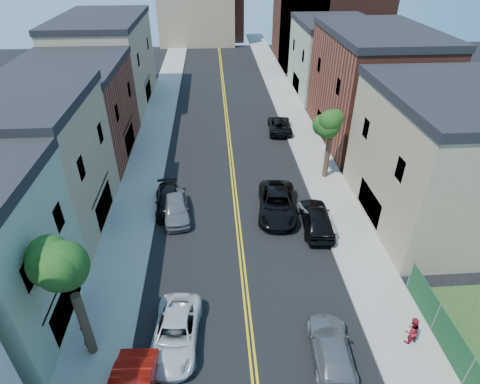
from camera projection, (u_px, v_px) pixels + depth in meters
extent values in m
cube|color=gray|center=(154.00, 134.00, 41.28)|extent=(3.20, 100.00, 0.15)
cube|color=gray|center=(301.00, 129.00, 42.20)|extent=(3.20, 100.00, 0.15)
cube|color=gray|center=(170.00, 133.00, 41.38)|extent=(0.30, 100.00, 0.15)
cube|color=gray|center=(285.00, 130.00, 42.10)|extent=(0.30, 100.00, 0.15)
cube|color=#998466|center=(27.00, 170.00, 25.96)|extent=(9.00, 10.00, 9.00)
cube|color=brown|center=(75.00, 114.00, 35.43)|extent=(9.00, 12.00, 8.00)
cube|color=#998466|center=(107.00, 64.00, 46.72)|extent=(9.00, 16.00, 9.50)
cube|color=#998466|center=(441.00, 163.00, 26.77)|extent=(9.00, 12.00, 9.00)
cube|color=brown|center=(371.00, 89.00, 38.20)|extent=(9.00, 14.00, 10.00)
cube|color=gray|center=(332.00, 60.00, 50.31)|extent=(9.00, 12.00, 8.50)
cube|color=#4C2319|center=(328.00, 22.00, 62.94)|extent=(16.00, 14.00, 12.00)
cube|color=#998466|center=(196.00, 10.00, 73.38)|extent=(14.00, 8.00, 12.00)
cube|color=brown|center=(217.00, 12.00, 77.50)|extent=(10.00, 8.00, 10.00)
cylinder|color=#3D2F1E|center=(85.00, 325.00, 18.42)|extent=(0.44, 0.44, 3.96)
sphere|color=#193D10|center=(62.00, 256.00, 16.06)|extent=(5.20, 5.20, 5.20)
sphere|color=#193D10|center=(66.00, 242.00, 15.20)|extent=(3.90, 3.90, 3.90)
sphere|color=#193D10|center=(56.00, 257.00, 16.75)|extent=(3.64, 3.64, 3.64)
cylinder|color=#3D2F1E|center=(327.00, 158.00, 32.84)|extent=(0.44, 0.44, 3.52)
sphere|color=#193D10|center=(333.00, 116.00, 30.80)|extent=(4.40, 4.40, 4.40)
sphere|color=#193D10|center=(341.00, 107.00, 30.07)|extent=(3.30, 3.30, 3.30)
sphere|color=#193D10|center=(325.00, 119.00, 31.38)|extent=(3.08, 3.08, 3.08)
imported|color=silver|center=(176.00, 333.00, 19.72)|extent=(2.70, 5.15, 1.38)
imported|color=slate|center=(176.00, 208.00, 28.70)|extent=(2.44, 4.81, 1.57)
imported|color=black|center=(168.00, 201.00, 29.67)|extent=(2.25, 4.74, 1.34)
imported|color=slate|center=(331.00, 350.00, 18.93)|extent=(2.30, 4.89, 1.38)
imported|color=black|center=(317.00, 218.00, 27.52)|extent=(2.32, 5.14, 1.71)
imported|color=#93969A|center=(316.00, 218.00, 27.80)|extent=(1.97, 4.40, 1.40)
imported|color=black|center=(280.00, 125.00, 41.63)|extent=(2.68, 5.19, 1.40)
imported|color=black|center=(277.00, 204.00, 29.09)|extent=(3.41, 6.21, 1.65)
imported|color=#292A31|center=(87.00, 337.00, 19.17)|extent=(0.57, 0.71, 1.69)
imported|color=maroon|center=(411.00, 330.00, 19.51)|extent=(0.91, 0.76, 1.66)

